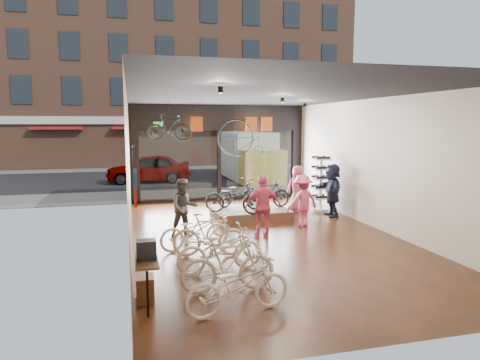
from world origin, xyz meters
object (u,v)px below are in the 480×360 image
object	(u,v)px
street_car	(148,168)
floor_bike_3	(209,235)
display_bike_right	(237,193)
customer_4	(298,189)
sunglasses_rack	(320,184)
customer_3	(303,201)
floor_bike_1	(228,264)
display_platform	(250,213)
customer_2	(263,206)
penny_farthing	(243,139)
box_truck	(252,157)
hung_bike	(169,128)
floor_bike_2	(220,249)
display_bike_left	(233,198)
display_bike_mid	(268,194)
customer_1	(184,208)
floor_bike_4	(195,231)
customer_5	(332,190)
floor_bike_0	(238,286)

from	to	relation	value
street_car	floor_bike_3	bearing A→B (deg)	3.54
display_bike_right	customer_4	xyz separation A→B (m)	(2.14, -0.11, 0.07)
sunglasses_rack	customer_3	bearing A→B (deg)	-141.06
floor_bike_1	display_platform	distance (m)	6.32
customer_2	customer_4	xyz separation A→B (m)	(2.20, 2.97, -0.04)
floor_bike_3	penny_farthing	distance (m)	6.55
box_truck	customer_3	bearing A→B (deg)	-97.49
box_truck	floor_bike_1	xyz separation A→B (m)	(-4.59, -14.57, -0.78)
box_truck	hung_bike	bearing A→B (deg)	-125.94
display_bike_right	hung_bike	size ratio (longest dim) A/B	1.09
street_car	box_truck	world-z (taller)	box_truck
customer_2	floor_bike_2	bearing A→B (deg)	57.55
display_platform	display_bike_left	world-z (taller)	display_bike_left
display_bike_mid	hung_bike	world-z (taller)	hung_bike
display_bike_left	customer_1	world-z (taller)	customer_1
box_truck	customer_4	size ratio (longest dim) A/B	4.05
floor_bike_4	display_platform	distance (m)	3.88
box_truck	customer_1	xyz separation A→B (m)	(-4.89, -10.48, -0.50)
floor_bike_4	display_platform	world-z (taller)	floor_bike_4
floor_bike_1	floor_bike_3	bearing A→B (deg)	-1.03
display_bike_left	hung_bike	distance (m)	3.66
floor_bike_4	customer_5	size ratio (longest dim) A/B	1.00
floor_bike_3	customer_5	xyz separation A→B (m)	(4.73, 3.29, 0.37)
floor_bike_1	penny_farthing	distance (m)	8.56
display_bike_left	customer_5	xyz separation A→B (m)	(3.40, 0.14, 0.10)
street_car	display_platform	world-z (taller)	street_car
floor_bike_0	floor_bike_2	bearing A→B (deg)	-11.95
display_platform	hung_bike	distance (m)	4.12
floor_bike_2	customer_5	xyz separation A→B (m)	(4.71, 4.38, 0.40)
box_truck	floor_bike_4	size ratio (longest dim) A/B	3.72
floor_bike_4	customer_5	world-z (taller)	customer_5
floor_bike_1	floor_bike_2	xyz separation A→B (m)	(0.07, 1.09, -0.04)
floor_bike_0	customer_3	distance (m)	6.19
display_bike_right	customer_3	size ratio (longest dim) A/B	1.09
display_bike_left	street_car	bearing A→B (deg)	41.10
sunglasses_rack	hung_bike	xyz separation A→B (m)	(-5.08, 1.44, 1.94)
penny_farthing	hung_bike	xyz separation A→B (m)	(-2.71, -0.22, 0.43)
street_car	sunglasses_rack	xyz separation A→B (m)	(5.53, -9.24, 0.25)
street_car	customer_2	world-z (taller)	customer_2
floor_bike_3	penny_farthing	bearing A→B (deg)	-11.69
floor_bike_3	display_bike_right	world-z (taller)	display_bike_right
floor_bike_0	display_bike_left	world-z (taller)	display_bike_left
display_platform	penny_farthing	world-z (taller)	penny_farthing
sunglasses_rack	floor_bike_3	bearing A→B (deg)	-152.98
sunglasses_rack	customer_5	bearing A→B (deg)	-102.06
customer_4	floor_bike_4	bearing A→B (deg)	55.03
customer_5	customer_2	bearing A→B (deg)	-50.11
floor_bike_0	floor_bike_4	xyz separation A→B (m)	(-0.15, 3.76, -0.01)
box_truck	customer_2	xyz separation A→B (m)	(-2.84, -11.10, -0.45)
hung_bike	floor_bike_3	bearing A→B (deg)	-159.58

